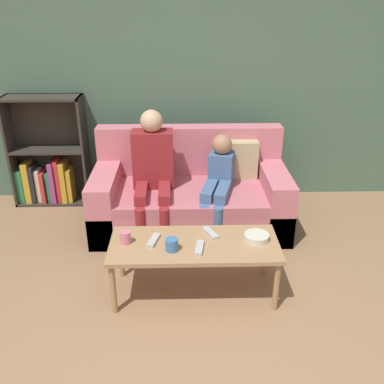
# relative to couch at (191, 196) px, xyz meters

# --- Properties ---
(ground_plane) EXTENTS (22.00, 22.00, 0.00)m
(ground_plane) POSITION_rel_couch_xyz_m (-0.04, -1.84, -0.28)
(ground_plane) COLOR #997251
(wall_back) EXTENTS (12.00, 0.06, 2.60)m
(wall_back) POSITION_rel_couch_xyz_m (-0.04, 0.69, 1.02)
(wall_back) COLOR #4C6B56
(wall_back) RESTS_ON ground_plane
(couch) EXTENTS (1.75, 0.88, 0.86)m
(couch) POSITION_rel_couch_xyz_m (0.00, 0.00, 0.00)
(couch) COLOR #D1707F
(couch) RESTS_ON ground_plane
(bookshelf) EXTENTS (0.75, 0.28, 1.10)m
(bookshelf) POSITION_rel_couch_xyz_m (-1.44, 0.53, 0.13)
(bookshelf) COLOR #332D28
(bookshelf) RESTS_ON ground_plane
(coffee_table) EXTENTS (1.18, 0.50, 0.42)m
(coffee_table) POSITION_rel_couch_xyz_m (-0.00, -1.04, 0.09)
(coffee_table) COLOR #A87F56
(coffee_table) RESTS_ON ground_plane
(person_adult) EXTENTS (0.36, 0.62, 1.10)m
(person_adult) POSITION_rel_couch_xyz_m (-0.34, -0.09, 0.34)
(person_adult) COLOR maroon
(person_adult) RESTS_ON ground_plane
(person_child) EXTENTS (0.36, 0.64, 0.87)m
(person_child) POSITION_rel_couch_xyz_m (0.24, -0.14, 0.22)
(person_child) COLOR #476693
(person_child) RESTS_ON ground_plane
(cup_near) EXTENTS (0.09, 0.09, 0.09)m
(cup_near) POSITION_rel_couch_xyz_m (-0.16, -1.13, 0.18)
(cup_near) COLOR #3D70B2
(cup_near) RESTS_ON coffee_table
(cup_far) EXTENTS (0.07, 0.07, 0.09)m
(cup_far) POSITION_rel_couch_xyz_m (-0.48, -1.03, 0.18)
(cup_far) COLOR pink
(cup_far) RESTS_ON coffee_table
(tv_remote_0) EXTENTS (0.07, 0.18, 0.02)m
(tv_remote_0) POSITION_rel_couch_xyz_m (0.03, -1.12, 0.15)
(tv_remote_0) COLOR #B7B7BC
(tv_remote_0) RESTS_ON coffee_table
(tv_remote_1) EXTENTS (0.09, 0.18, 0.02)m
(tv_remote_1) POSITION_rel_couch_xyz_m (-0.29, -1.01, 0.15)
(tv_remote_1) COLOR #B7B7BC
(tv_remote_1) RESTS_ON coffee_table
(tv_remote_2) EXTENTS (0.11, 0.17, 0.02)m
(tv_remote_2) POSITION_rel_couch_xyz_m (0.12, -0.92, 0.15)
(tv_remote_2) COLOR #B7B7BC
(tv_remote_2) RESTS_ON coffee_table
(snack_bowl) EXTENTS (0.18, 0.18, 0.05)m
(snack_bowl) POSITION_rel_couch_xyz_m (0.44, -1.01, 0.16)
(snack_bowl) COLOR beige
(snack_bowl) RESTS_ON coffee_table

